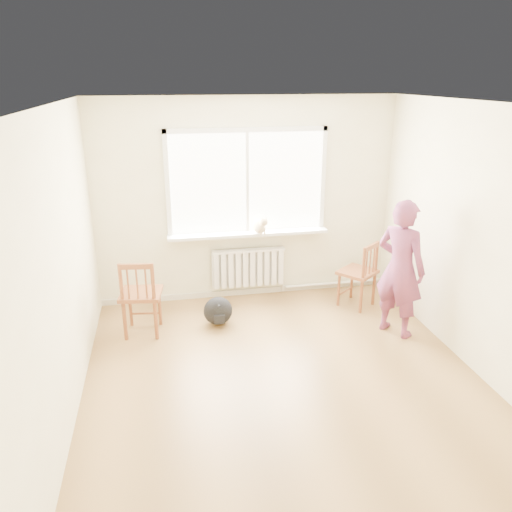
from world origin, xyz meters
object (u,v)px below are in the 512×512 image
person (400,269)px  cat (260,226)px  chair_left (140,297)px  chair_right (361,275)px  backpack (218,311)px

person → cat: bearing=14.2°
person → chair_left: bearing=45.8°
chair_right → cat: cat is taller
person → cat: size_ratio=4.44×
cat → backpack: bearing=-154.1°
chair_right → cat: bearing=-59.3°
person → backpack: bearing=39.4°
cat → backpack: (-0.66, -0.64, -0.87)m
chair_right → person: person is taller
backpack → cat: bearing=44.3°
chair_left → person: bearing=177.9°
chair_left → chair_right: bearing=-167.3°
chair_right → person: size_ratio=0.55×
person → backpack: (-2.07, 0.60, -0.64)m
chair_left → person: 3.04m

